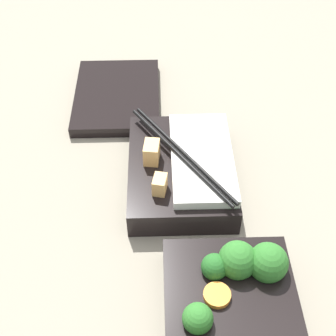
# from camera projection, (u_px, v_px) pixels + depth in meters

# --- Properties ---
(ground_plane) EXTENTS (3.00, 3.00, 0.00)m
(ground_plane) POSITION_uv_depth(u_px,v_px,m) (208.00, 258.00, 0.56)
(ground_plane) COLOR gray
(bento_tray_vegetable) EXTENTS (0.19, 0.14, 0.07)m
(bento_tray_vegetable) POSITION_uv_depth(u_px,v_px,m) (235.00, 318.00, 0.47)
(bento_tray_vegetable) COLOR black
(bento_tray_vegetable) RESTS_ON ground_plane
(bento_tray_rice) EXTENTS (0.19, 0.14, 0.06)m
(bento_tray_rice) POSITION_uv_depth(u_px,v_px,m) (183.00, 169.00, 0.63)
(bento_tray_rice) COLOR black
(bento_tray_rice) RESTS_ON ground_plane
(bento_lid) EXTENTS (0.18, 0.14, 0.02)m
(bento_lid) POSITION_uv_depth(u_px,v_px,m) (117.00, 96.00, 0.76)
(bento_lid) COLOR black
(bento_lid) RESTS_ON ground_plane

